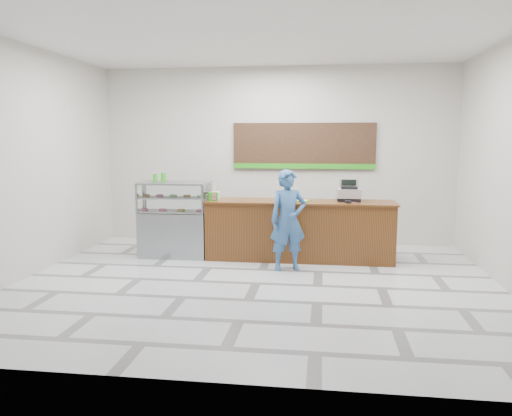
# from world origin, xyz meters

# --- Properties ---
(floor) EXTENTS (7.00, 7.00, 0.00)m
(floor) POSITION_xyz_m (0.00, 0.00, 0.00)
(floor) COLOR silver
(floor) RESTS_ON ground
(back_wall) EXTENTS (7.00, 0.00, 7.00)m
(back_wall) POSITION_xyz_m (0.00, 3.00, 1.75)
(back_wall) COLOR beige
(back_wall) RESTS_ON floor
(ceiling) EXTENTS (7.00, 7.00, 0.00)m
(ceiling) POSITION_xyz_m (0.00, 0.00, 3.50)
(ceiling) COLOR silver
(ceiling) RESTS_ON back_wall
(sales_counter) EXTENTS (3.26, 0.76, 1.03)m
(sales_counter) POSITION_xyz_m (0.55, 1.55, 0.52)
(sales_counter) COLOR brown
(sales_counter) RESTS_ON floor
(display_case) EXTENTS (1.22, 0.72, 1.33)m
(display_case) POSITION_xyz_m (-1.67, 1.55, 0.68)
(display_case) COLOR gray
(display_case) RESTS_ON floor
(menu_board) EXTENTS (2.80, 0.06, 0.90)m
(menu_board) POSITION_xyz_m (0.55, 2.96, 1.93)
(menu_board) COLOR black
(menu_board) RESTS_ON back_wall
(cash_register) EXTENTS (0.41, 0.42, 0.37)m
(cash_register) POSITION_xyz_m (1.38, 1.68, 1.17)
(cash_register) COLOR black
(cash_register) RESTS_ON sales_counter
(card_terminal) EXTENTS (0.11, 0.18, 0.04)m
(card_terminal) POSITION_xyz_m (1.36, 1.38, 1.05)
(card_terminal) COLOR black
(card_terminal) RESTS_ON sales_counter
(serving_tray) EXTENTS (0.37, 0.31, 0.02)m
(serving_tray) POSITION_xyz_m (0.54, 1.53, 1.04)
(serving_tray) COLOR #44CF06
(serving_tray) RESTS_ON sales_counter
(napkin_box) EXTENTS (0.20, 0.20, 0.13)m
(napkin_box) POSITION_xyz_m (-0.95, 1.61, 1.09)
(napkin_box) COLOR white
(napkin_box) RESTS_ON sales_counter
(straw_cup) EXTENTS (0.09, 0.09, 0.13)m
(straw_cup) POSITION_xyz_m (-0.95, 1.60, 1.10)
(straw_cup) COLOR silver
(straw_cup) RESTS_ON sales_counter
(promo_box) EXTENTS (0.19, 0.16, 0.14)m
(promo_box) POSITION_xyz_m (-0.95, 1.42, 1.10)
(promo_box) COLOR #289B19
(promo_box) RESTS_ON sales_counter
(donut_decal) EXTENTS (0.17, 0.17, 0.00)m
(donut_decal) POSITION_xyz_m (1.43, 1.51, 1.03)
(donut_decal) COLOR #DD517C
(donut_decal) RESTS_ON sales_counter
(green_cup_left) EXTENTS (0.08, 0.08, 0.13)m
(green_cup_left) POSITION_xyz_m (-2.09, 1.74, 1.40)
(green_cup_left) COLOR #289B19
(green_cup_left) RESTS_ON display_case
(green_cup_right) EXTENTS (0.09, 0.09, 0.14)m
(green_cup_right) POSITION_xyz_m (-1.96, 1.82, 1.40)
(green_cup_right) COLOR #289B19
(green_cup_right) RESTS_ON display_case
(customer) EXTENTS (0.67, 0.54, 1.61)m
(customer) POSITION_xyz_m (0.40, 0.86, 0.80)
(customer) COLOR #315E95
(customer) RESTS_ON floor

